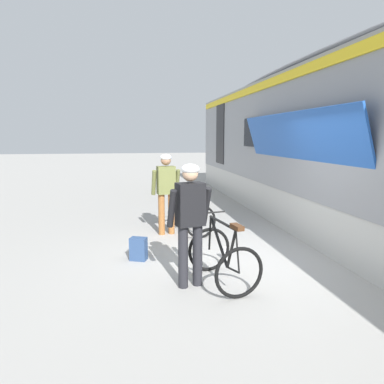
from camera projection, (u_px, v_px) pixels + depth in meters
The scene contains 8 objects.
ground_plane at pixel (239, 263), 5.91m from camera, with size 80.00×80.00×0.00m, color #A09E99.
train_car at pixel (356, 144), 7.65m from camera, with size 3.29×17.27×3.88m.
cyclist_near_in_dark at pixel (190, 214), 4.84m from camera, with size 0.65×0.39×1.76m.
cyclist_far_in_olive at pixel (166, 187), 7.51m from camera, with size 0.64×0.36×1.76m.
bicycle_near_black at pixel (223, 257), 5.03m from camera, with size 0.88×1.18×0.99m.
bicycle_far_red at pixel (191, 215), 7.73m from camera, with size 0.95×1.21×0.99m.
backpack_on_platform at pixel (138, 249), 6.02m from camera, with size 0.28×0.18×0.40m, color navy.
water_bottle_near_the_bikes at pixel (225, 253), 6.07m from camera, with size 0.08×0.08×0.22m, color silver.
Camera 1 is at (-1.78, -5.41, 2.13)m, focal length 32.46 mm.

